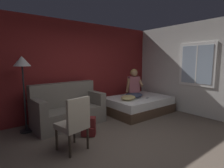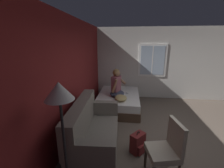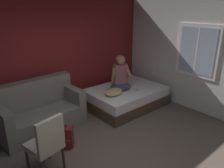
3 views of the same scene
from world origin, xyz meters
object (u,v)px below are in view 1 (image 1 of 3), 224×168
at_px(bed, 138,105).
at_px(couch, 68,109).
at_px(floor_lamp, 22,69).
at_px(backpack, 88,127).
at_px(person_seated, 134,86).
at_px(cell_phone, 147,98).
at_px(side_chair, 74,122).
at_px(throw_pillow, 128,98).

xyz_separation_m(bed, couch, (-2.16, 0.35, 0.16)).
bearing_deg(floor_lamp, couch, -8.37).
bearing_deg(backpack, person_seated, 17.32).
relative_size(person_seated, cell_phone, 6.08).
xyz_separation_m(couch, cell_phone, (2.26, -0.62, 0.09)).
bearing_deg(person_seated, bed, -18.27).
height_order(couch, side_chair, couch).
bearing_deg(throw_pillow, bed, 11.13).
bearing_deg(bed, throw_pillow, -168.87).
distance_m(throw_pillow, cell_phone, 0.65).
bearing_deg(backpack, throw_pillow, 15.92).
xyz_separation_m(side_chair, backpack, (0.51, 0.41, -0.34)).
bearing_deg(bed, person_seated, 161.73).
height_order(backpack, throw_pillow, throw_pillow).
height_order(person_seated, floor_lamp, floor_lamp).
xyz_separation_m(backpack, throw_pillow, (1.57, 0.45, 0.36)).
xyz_separation_m(throw_pillow, cell_phone, (0.63, -0.16, -0.07)).
xyz_separation_m(bed, side_chair, (-2.61, -0.96, 0.30)).
distance_m(throw_pillow, floor_lamp, 2.79).
height_order(couch, floor_lamp, floor_lamp).
relative_size(side_chair, backpack, 2.14).
bearing_deg(person_seated, side_chair, -157.50).
height_order(side_chair, cell_phone, side_chair).
bearing_deg(backpack, bed, 14.73).
distance_m(person_seated, floor_lamp, 3.04).
relative_size(person_seated, floor_lamp, 0.51).
distance_m(couch, side_chair, 1.40).
relative_size(bed, couch, 1.12).
distance_m(bed, floor_lamp, 3.37).
relative_size(side_chair, throw_pillow, 2.04).
height_order(bed, floor_lamp, floor_lamp).
bearing_deg(person_seated, throw_pillow, -156.96).
distance_m(couch, floor_lamp, 1.41).
xyz_separation_m(person_seated, throw_pillow, (-0.37, -0.16, -0.29)).
height_order(couch, throw_pillow, couch).
bearing_deg(side_chair, floor_lamp, 108.90).
height_order(throw_pillow, cell_phone, throw_pillow).
relative_size(throw_pillow, cell_phone, 3.33).
relative_size(side_chair, cell_phone, 6.81).
bearing_deg(couch, cell_phone, -15.30).
height_order(backpack, floor_lamp, floor_lamp).
bearing_deg(floor_lamp, bed, -8.98).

